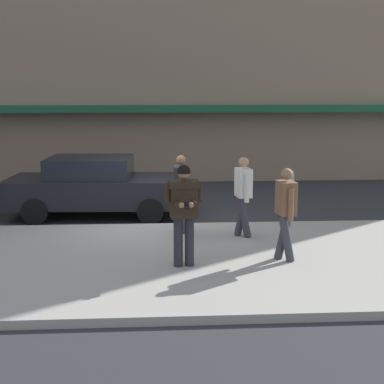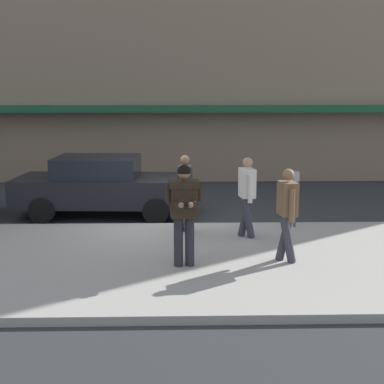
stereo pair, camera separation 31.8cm
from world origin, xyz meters
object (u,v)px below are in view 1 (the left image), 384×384
(pedestrian_with_bag, at_px, (181,189))
(pedestrian_dark_coat, at_px, (286,208))
(pedestrian_in_light_coat, at_px, (243,192))
(parking_meter, at_px, (290,190))
(man_texting_on_phone, at_px, (184,204))
(parked_sedan_mid, at_px, (96,186))

(pedestrian_with_bag, xyz_separation_m, pedestrian_dark_coat, (1.80, -2.07, 0.00))
(pedestrian_in_light_coat, bearing_deg, pedestrian_with_bag, 162.89)
(pedestrian_with_bag, xyz_separation_m, parking_meter, (2.50, 0.45, -0.14))
(man_texting_on_phone, bearing_deg, pedestrian_in_light_coat, 54.85)
(man_texting_on_phone, distance_m, pedestrian_dark_coat, 1.86)
(man_texting_on_phone, relative_size, parking_meter, 1.42)
(pedestrian_in_light_coat, bearing_deg, pedestrian_dark_coat, -73.06)
(pedestrian_with_bag, height_order, parking_meter, pedestrian_with_bag)
(man_texting_on_phone, xyz_separation_m, parking_meter, (2.54, 2.74, -0.28))
(pedestrian_with_bag, bearing_deg, pedestrian_dark_coat, -48.91)
(parked_sedan_mid, xyz_separation_m, man_texting_on_phone, (2.04, -4.57, 0.46))
(parked_sedan_mid, xyz_separation_m, pedestrian_dark_coat, (3.88, -4.34, 0.32))
(man_texting_on_phone, bearing_deg, pedestrian_dark_coat, 7.05)
(pedestrian_in_light_coat, distance_m, pedestrian_with_bag, 1.35)
(parked_sedan_mid, xyz_separation_m, pedestrian_in_light_coat, (3.37, -2.67, 0.32))
(pedestrian_in_light_coat, bearing_deg, man_texting_on_phone, -125.15)
(man_texting_on_phone, distance_m, pedestrian_with_bag, 2.30)
(man_texting_on_phone, xyz_separation_m, pedestrian_with_bag, (0.04, 2.30, -0.14))
(man_texting_on_phone, xyz_separation_m, pedestrian_in_light_coat, (1.34, 1.90, -0.14))
(man_texting_on_phone, height_order, parking_meter, man_texting_on_phone)
(parked_sedan_mid, bearing_deg, man_texting_on_phone, -65.94)
(pedestrian_dark_coat, bearing_deg, man_texting_on_phone, -172.95)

